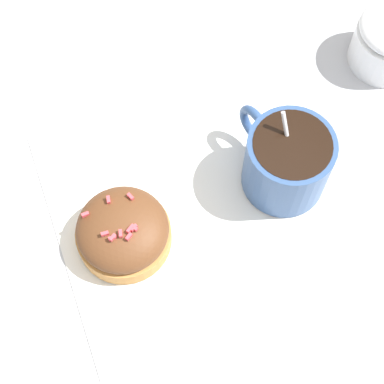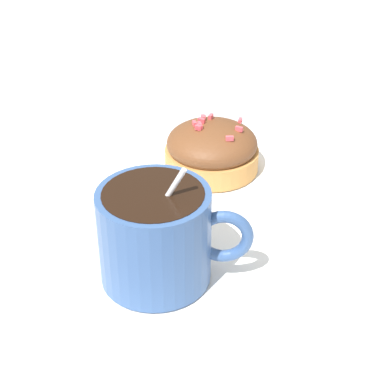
{
  "view_description": "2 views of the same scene",
  "coord_description": "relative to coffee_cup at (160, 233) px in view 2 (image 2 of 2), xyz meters",
  "views": [
    {
      "loc": [
        0.12,
        0.21,
        0.59
      ],
      "look_at": [
        0.01,
        -0.01,
        0.04
      ],
      "focal_mm": 60.0,
      "sensor_mm": 36.0,
      "label": 1
    },
    {
      "loc": [
        -0.45,
        -0.11,
        0.32
      ],
      "look_at": [
        -0.02,
        -0.01,
        0.04
      ],
      "focal_mm": 60.0,
      "sensor_mm": 36.0,
      "label": 2
    }
  ],
  "objects": [
    {
      "name": "frosted_pastry",
      "position": [
        0.17,
        -0.01,
        -0.02
      ],
      "size": [
        0.09,
        0.09,
        0.05
      ],
      "color": "#C18442",
      "rests_on": "paper_napkin"
    },
    {
      "name": "ground_plane",
      "position": [
        0.08,
        0.0,
        -0.04
      ],
      "size": [
        3.0,
        3.0,
        0.0
      ],
      "primitive_type": "plane",
      "color": "#B2B2B7"
    },
    {
      "name": "coffee_cup",
      "position": [
        0.0,
        0.0,
        0.0
      ],
      "size": [
        0.08,
        0.11,
        0.1
      ],
      "color": "#335184",
      "rests_on": "paper_napkin"
    },
    {
      "name": "paper_napkin",
      "position": [
        0.08,
        0.0,
        -0.04
      ],
      "size": [
        0.33,
        0.33,
        0.0
      ],
      "color": "white",
      "rests_on": "ground_plane"
    }
  ]
}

